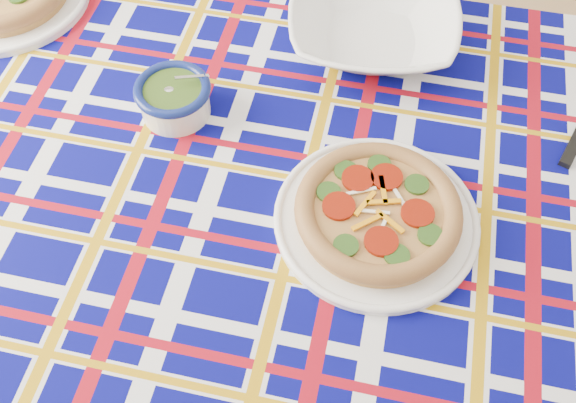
# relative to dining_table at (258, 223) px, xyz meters

# --- Properties ---
(floor) EXTENTS (4.00, 4.00, 0.00)m
(floor) POSITION_rel_dining_table_xyz_m (0.27, 0.24, -0.75)
(floor) COLOR tan
(floor) RESTS_ON ground
(dining_table) EXTENTS (1.96, 1.45, 0.83)m
(dining_table) POSITION_rel_dining_table_xyz_m (0.00, 0.00, 0.00)
(dining_table) COLOR brown
(dining_table) RESTS_ON floor
(tablecloth) EXTENTS (2.00, 1.49, 0.12)m
(tablecloth) POSITION_rel_dining_table_xyz_m (0.00, -0.00, 0.03)
(tablecloth) COLOR #050663
(tablecloth) RESTS_ON dining_table
(main_focaccia_plate) EXTENTS (0.41, 0.41, 0.06)m
(main_focaccia_plate) POSITION_rel_dining_table_xyz_m (0.19, -0.05, 0.12)
(main_focaccia_plate) COLOR #B37C3F
(main_focaccia_plate) RESTS_ON tablecloth
(pesto_bowl) EXTENTS (0.15, 0.15, 0.08)m
(pesto_bowl) POSITION_rel_dining_table_xyz_m (-0.15, 0.18, 0.12)
(pesto_bowl) COLOR #253D10
(pesto_bowl) RESTS_ON tablecloth
(serving_bowl) EXTENTS (0.35, 0.35, 0.08)m
(serving_bowl) POSITION_rel_dining_table_xyz_m (0.21, 0.36, 0.12)
(serving_bowl) COLOR white
(serving_bowl) RESTS_ON tablecloth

